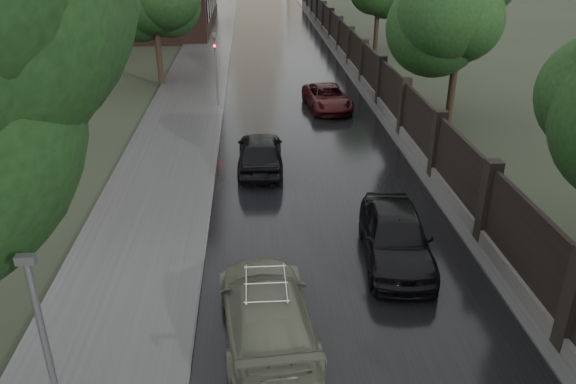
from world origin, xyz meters
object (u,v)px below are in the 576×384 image
(tree_right_b, at_px, (461,20))
(traffic_light, at_px, (216,64))
(volga_sedan, at_px, (266,311))
(car_right_far, at_px, (327,98))
(hatchback_left, at_px, (260,152))
(car_right_near, at_px, (396,236))

(tree_right_b, distance_m, traffic_light, 12.44)
(tree_right_b, height_order, volga_sedan, tree_right_b)
(tree_right_b, relative_size, car_right_far, 1.55)
(car_right_far, bearing_deg, traffic_light, 168.70)
(volga_sedan, distance_m, hatchback_left, 10.36)
(car_right_near, relative_size, car_right_far, 1.03)
(traffic_light, height_order, car_right_near, traffic_light)
(hatchback_left, bearing_deg, car_right_near, 119.16)
(hatchback_left, xyz_separation_m, car_right_far, (3.78, 8.15, -0.13))
(volga_sedan, height_order, car_right_far, volga_sedan)
(volga_sedan, height_order, car_right_near, car_right_near)
(car_right_far, bearing_deg, hatchback_left, -120.40)
(tree_right_b, bearing_deg, car_right_near, -114.59)
(volga_sedan, bearing_deg, traffic_light, -88.83)
(tree_right_b, distance_m, car_right_far, 7.70)
(volga_sedan, relative_size, hatchback_left, 1.15)
(traffic_light, relative_size, car_right_far, 0.88)
(car_right_far, bearing_deg, car_right_near, -95.51)
(volga_sedan, bearing_deg, car_right_near, -145.13)
(car_right_far, bearing_deg, volga_sedan, -107.29)
(tree_right_b, height_order, hatchback_left, tree_right_b)
(volga_sedan, xyz_separation_m, car_right_far, (3.86, 18.50, -0.11))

